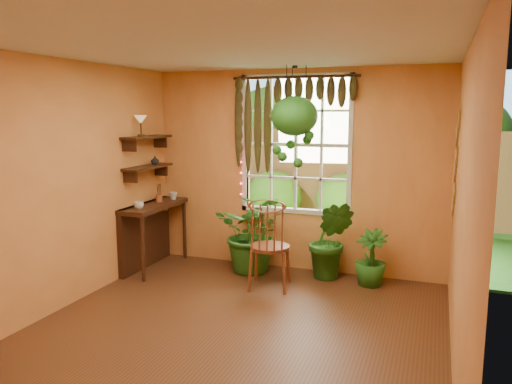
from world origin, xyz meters
TOP-DOWN VIEW (x-y plane):
  - floor at (0.00, 0.00)m, footprint 4.50×4.50m
  - ceiling at (0.00, 0.00)m, footprint 4.50×4.50m
  - wall_back at (0.00, 2.25)m, footprint 4.00×0.00m
  - wall_left at (-2.00, 0.00)m, footprint 0.00×4.50m
  - wall_right at (2.00, 0.00)m, footprint 0.00×4.50m
  - window at (0.00, 2.28)m, footprint 1.52×0.10m
  - valance_vine at (-0.08, 2.16)m, footprint 1.70×0.12m
  - string_lights at (-0.76, 2.19)m, footprint 0.03×0.03m
  - wall_plates at (1.98, 1.79)m, footprint 0.04×0.32m
  - counter_ledge at (-1.91, 1.60)m, footprint 0.40×1.20m
  - shelf_lower at (-1.88, 1.60)m, footprint 0.25×0.90m
  - shelf_upper at (-1.88, 1.60)m, footprint 0.25×0.90m
  - backyard at (0.24, 6.87)m, footprint 14.00×10.00m
  - windsor_chair at (-0.06, 1.37)m, footprint 0.56×0.59m
  - potted_plant_left at (-0.46, 1.91)m, footprint 1.05×0.94m
  - potted_plant_mid at (0.56, 1.98)m, footprint 0.57×0.46m
  - potted_plant_right at (1.08, 1.90)m, footprint 0.49×0.49m
  - hanging_basket at (0.09, 1.87)m, footprint 0.58×0.58m
  - cup_a at (-1.78, 1.20)m, footprint 0.15×0.15m
  - cup_b at (-1.72, 1.99)m, footprint 0.14×0.14m
  - brush_jar at (-1.80, 1.74)m, footprint 0.09×0.09m
  - shelf_vase at (-1.87, 1.77)m, footprint 0.12×0.12m
  - tiffany_lamp at (-1.86, 1.44)m, footprint 0.16×0.16m

SIDE VIEW (x-z plane):
  - floor at x=0.00m, z-range 0.00..0.00m
  - potted_plant_right at x=1.08m, z-range 0.00..0.70m
  - windsor_chair at x=-0.06m, z-range -0.27..1.03m
  - potted_plant_mid at x=0.56m, z-range 0.00..1.02m
  - potted_plant_left at x=-0.46m, z-range 0.00..1.08m
  - counter_ledge at x=-1.91m, z-range 0.10..1.00m
  - cup_a at x=-1.78m, z-range 0.90..1.00m
  - cup_b at x=-1.72m, z-range 0.90..1.00m
  - brush_jar at x=-1.80m, z-range 0.86..1.19m
  - backyard at x=0.24m, z-range -4.72..7.28m
  - wall_back at x=0.00m, z-range -0.65..3.35m
  - wall_left at x=-2.00m, z-range -0.90..3.60m
  - wall_right at x=2.00m, z-range -0.90..3.60m
  - shelf_lower at x=-1.88m, z-range 1.38..1.42m
  - shelf_vase at x=-1.87m, z-range 1.42..1.54m
  - wall_plates at x=1.98m, z-range 1.00..2.10m
  - window at x=0.00m, z-range 0.77..2.63m
  - string_lights at x=-0.76m, z-range 0.98..2.52m
  - shelf_upper at x=-1.88m, z-range 1.78..1.82m
  - hanging_basket at x=0.09m, z-range 1.36..2.63m
  - tiffany_lamp at x=-1.86m, z-range 1.88..2.16m
  - valance_vine at x=-0.08m, z-range 1.73..2.83m
  - ceiling at x=0.00m, z-range 2.70..2.70m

